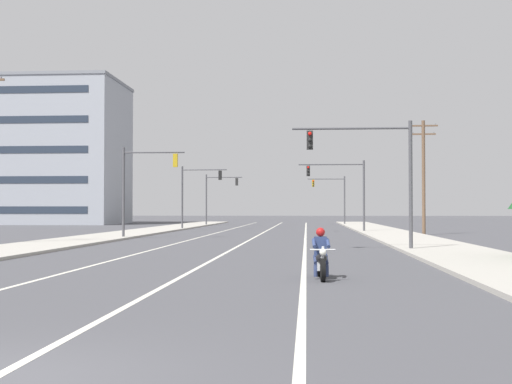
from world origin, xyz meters
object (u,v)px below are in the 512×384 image
object	(u,v)px
traffic_signal_mid_left	(195,188)
traffic_signal_far_right	(334,193)
traffic_signal_far_left	(217,192)
utility_pole_right_far	(424,173)
traffic_signal_mid_right	(344,184)
traffic_signal_near_left	(141,179)
apartment_building_far_left_block	(27,153)
traffic_signal_near_right	(375,164)
motorcycle_with_rider	(321,258)

from	to	relation	value
traffic_signal_mid_left	traffic_signal_far_right	size ratio (longest dim) A/B	1.00
traffic_signal_far_left	utility_pole_right_far	world-z (taller)	utility_pole_right_far
traffic_signal_mid_right	traffic_signal_far_left	bearing A→B (deg)	121.59
traffic_signal_near_left	apartment_building_far_left_block	world-z (taller)	apartment_building_far_left_block
traffic_signal_near_left	traffic_signal_mid_right	bearing A→B (deg)	43.12
traffic_signal_near_right	traffic_signal_near_left	distance (m)	19.43
traffic_signal_mid_left	utility_pole_right_far	size ratio (longest dim) A/B	0.70
traffic_signal_near_right	traffic_signal_mid_left	xyz separation A→B (m)	(-14.16, 33.52, -0.07)
traffic_signal_mid_left	traffic_signal_far_left	xyz separation A→B (m)	(0.02, 15.94, -0.00)
traffic_signal_mid_right	utility_pole_right_far	world-z (taller)	utility_pole_right_far
traffic_signal_near_right	utility_pole_right_far	distance (m)	21.49
traffic_signal_near_left	traffic_signal_far_right	size ratio (longest dim) A/B	1.00
traffic_signal_near_right	traffic_signal_mid_right	world-z (taller)	same
utility_pole_right_far	traffic_signal_far_right	bearing A→B (deg)	99.15
traffic_signal_near_right	traffic_signal_far_right	distance (m)	55.03
traffic_signal_mid_right	traffic_signal_far_right	world-z (taller)	same
traffic_signal_far_left	apartment_building_far_left_block	world-z (taller)	apartment_building_far_left_block
utility_pole_right_far	apartment_building_far_left_block	size ratio (longest dim) A/B	0.34
traffic_signal_mid_left	traffic_signal_far_left	distance (m)	15.94
traffic_signal_far_right	utility_pole_right_far	size ratio (longest dim) A/B	0.70
apartment_building_far_left_block	traffic_signal_far_left	bearing A→B (deg)	-17.18
motorcycle_with_rider	utility_pole_right_far	distance (m)	35.22
traffic_signal_near_left	utility_pole_right_far	size ratio (longest dim) A/B	0.70
motorcycle_with_rider	traffic_signal_far_left	xyz separation A→B (m)	(-11.28, 62.66, 3.49)
traffic_signal_far_right	traffic_signal_mid_right	bearing A→B (deg)	-90.43
traffic_signal_mid_left	traffic_signal_far_left	world-z (taller)	same
motorcycle_with_rider	traffic_signal_mid_left	bearing A→B (deg)	103.60
traffic_signal_far_right	traffic_signal_far_left	world-z (taller)	same
traffic_signal_mid_right	utility_pole_right_far	xyz separation A→B (m)	(5.75, -5.79, 0.62)
motorcycle_with_rider	traffic_signal_mid_left	size ratio (longest dim) A/B	0.35
traffic_signal_far_left	apartment_building_far_left_block	bearing A→B (deg)	162.82
traffic_signal_far_right	utility_pole_right_far	bearing A→B (deg)	-80.85
traffic_signal_far_left	traffic_signal_near_right	bearing A→B (deg)	-74.05
traffic_signal_near_left	motorcycle_with_rider	bearing A→B (deg)	-66.00
traffic_signal_near_right	traffic_signal_far_left	size ratio (longest dim) A/B	1.00
traffic_signal_mid_right	traffic_signal_mid_left	size ratio (longest dim) A/B	1.00
traffic_signal_near_left	traffic_signal_far_left	xyz separation A→B (m)	(0.36, 36.52, 0.01)
traffic_signal_near_left	apartment_building_far_left_block	distance (m)	52.57
apartment_building_far_left_block	traffic_signal_near_left	bearing A→B (deg)	-59.22
motorcycle_with_rider	traffic_signal_far_left	distance (m)	63.76
motorcycle_with_rider	utility_pole_right_far	size ratio (longest dim) A/B	0.25
traffic_signal_near_left	utility_pole_right_far	xyz separation A→B (m)	(20.23, 7.77, 0.71)
utility_pole_right_far	traffic_signal_far_left	bearing A→B (deg)	124.64
traffic_signal_mid_right	motorcycle_with_rider	bearing A→B (deg)	-94.10
traffic_signal_mid_left	traffic_signal_far_left	bearing A→B (deg)	89.92
traffic_signal_near_right	traffic_signal_far_right	bearing A→B (deg)	89.79
motorcycle_with_rider	traffic_signal_near_left	world-z (taller)	traffic_signal_near_left
motorcycle_with_rider	traffic_signal_near_left	size ratio (longest dim) A/B	0.35
traffic_signal_near_right	traffic_signal_far_left	world-z (taller)	same
traffic_signal_mid_right	traffic_signal_far_right	bearing A→B (deg)	89.57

